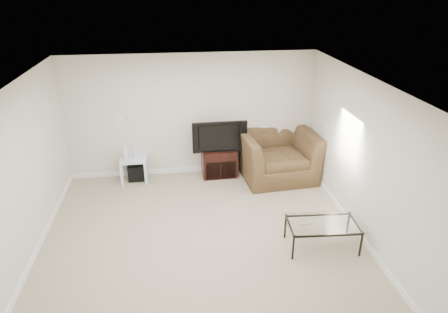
{
  "coord_description": "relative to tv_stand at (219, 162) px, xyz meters",
  "views": [
    {
      "loc": [
        -0.34,
        -5.17,
        3.8
      ],
      "look_at": [
        0.5,
        1.2,
        0.9
      ],
      "focal_mm": 32.0,
      "sensor_mm": 36.0,
      "label": 1
    }
  ],
  "objects": [
    {
      "name": "ceiling",
      "position": [
        -0.54,
        -2.28,
        2.21
      ],
      "size": [
        5.0,
        5.0,
        0.0
      ],
      "primitive_type": "plane",
      "color": "white",
      "rests_on": "ground"
    },
    {
      "name": "side_table",
      "position": [
        -1.73,
        0.0,
        -0.05
      ],
      "size": [
        0.52,
        0.52,
        0.5
      ],
      "primitive_type": null,
      "rotation": [
        0.0,
        0.0,
        0.0
      ],
      "color": "#ACCAD2",
      "rests_on": "floor"
    },
    {
      "name": "plate_back",
      "position": [
        -1.94,
        0.21,
        0.96
      ],
      "size": [
        0.12,
        0.02,
        0.12
      ],
      "primitive_type": "cube",
      "color": "white",
      "rests_on": "wall_back"
    },
    {
      "name": "wall_back",
      "position": [
        -0.54,
        0.22,
        0.96
      ],
      "size": [
        5.0,
        0.02,
        2.5
      ],
      "primitive_type": "cube",
      "color": "silver",
      "rests_on": "ground"
    },
    {
      "name": "wall_right",
      "position": [
        1.96,
        -2.28,
        0.96
      ],
      "size": [
        0.02,
        5.0,
        2.5
      ],
      "primitive_type": "cube",
      "color": "silver",
      "rests_on": "ground"
    },
    {
      "name": "floor",
      "position": [
        -0.54,
        -2.28,
        -0.29
      ],
      "size": [
        5.0,
        5.0,
        0.0
      ],
      "primitive_type": "plane",
      "color": "tan",
      "rests_on": "ground"
    },
    {
      "name": "game_console",
      "position": [
        -1.85,
        -0.02,
        0.32
      ],
      "size": [
        0.07,
        0.17,
        0.23
      ],
      "primitive_type": "cube",
      "rotation": [
        0.0,
        0.0,
        -0.11
      ],
      "color": "white",
      "rests_on": "side_table"
    },
    {
      "name": "game_case",
      "position": [
        -1.67,
        -0.02,
        0.3
      ],
      "size": [
        0.07,
        0.15,
        0.2
      ],
      "primitive_type": "cube",
      "rotation": [
        0.0,
        0.0,
        -0.12
      ],
      "color": "silver",
      "rests_on": "side_table"
    },
    {
      "name": "television",
      "position": [
        0.0,
        -0.03,
        0.61
      ],
      "size": [
        1.02,
        0.22,
        0.63
      ],
      "primitive_type": "imported",
      "rotation": [
        0.0,
        0.0,
        0.01
      ],
      "color": "black",
      "rests_on": "tv_stand"
    },
    {
      "name": "coffee_table",
      "position": [
        1.26,
        -2.64,
        -0.08
      ],
      "size": [
        1.12,
        0.68,
        0.43
      ],
      "primitive_type": null,
      "rotation": [
        0.0,
        0.0,
        -0.06
      ],
      "color": "black",
      "rests_on": "floor"
    },
    {
      "name": "remote",
      "position": [
        0.98,
        -2.64,
        0.14
      ],
      "size": [
        0.17,
        0.07,
        0.02
      ],
      "primitive_type": "cube",
      "rotation": [
        0.0,
        0.0,
        0.11
      ],
      "color": "#B2B2B7",
      "rests_on": "coffee_table"
    },
    {
      "name": "plate_right_outlet",
      "position": [
        1.95,
        -0.98,
        0.01
      ],
      "size": [
        0.02,
        0.08,
        0.12
      ],
      "primitive_type": "cube",
      "color": "white",
      "rests_on": "wall_right"
    },
    {
      "name": "wall_left",
      "position": [
        -3.04,
        -2.28,
        0.96
      ],
      "size": [
        0.02,
        5.0,
        2.5
      ],
      "primitive_type": "cube",
      "color": "silver",
      "rests_on": "ground"
    },
    {
      "name": "tv_stand",
      "position": [
        0.0,
        0.0,
        0.0
      ],
      "size": [
        0.72,
        0.51,
        0.59
      ],
      "primitive_type": null,
      "rotation": [
        0.0,
        0.0,
        0.03
      ],
      "color": "black",
      "rests_on": "floor"
    },
    {
      "name": "dvd_player",
      "position": [
        0.0,
        -0.04,
        0.2
      ],
      "size": [
        0.41,
        0.29,
        0.06
      ],
      "primitive_type": "cube",
      "rotation": [
        0.0,
        0.0,
        0.03
      ],
      "color": "black",
      "rests_on": "tv_stand"
    },
    {
      "name": "recliner",
      "position": [
        1.17,
        -0.23,
        0.35
      ],
      "size": [
        1.56,
        1.08,
        1.29
      ],
      "primitive_type": "imported",
      "rotation": [
        0.0,
        0.0,
        0.08
      ],
      "color": "#4D351C",
      "rests_on": "floor"
    },
    {
      "name": "subwoofer",
      "position": [
        -1.7,
        0.02,
        -0.12
      ],
      "size": [
        0.34,
        0.34,
        0.33
      ],
      "primitive_type": "cube",
      "rotation": [
        0.0,
        0.0,
        0.03
      ],
      "color": "black",
      "rests_on": "floor"
    },
    {
      "name": "plate_right_switch",
      "position": [
        1.95,
        -0.68,
        0.96
      ],
      "size": [
        0.02,
        0.09,
        0.13
      ],
      "primitive_type": "cube",
      "color": "white",
      "rests_on": "wall_right"
    }
  ]
}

